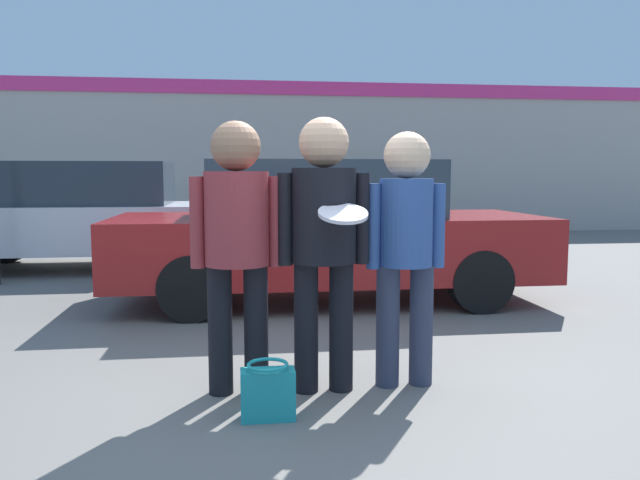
# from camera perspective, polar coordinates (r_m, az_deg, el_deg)

# --- Properties ---
(ground_plane) EXTENTS (56.00, 56.00, 0.00)m
(ground_plane) POSITION_cam_1_polar(r_m,az_deg,el_deg) (3.88, -0.51, -14.40)
(ground_plane) COLOR #66635E
(storefront_building) EXTENTS (24.00, 0.22, 3.39)m
(storefront_building) POSITION_cam_1_polar(r_m,az_deg,el_deg) (14.07, -5.80, 7.54)
(storefront_building) COLOR #B2A89E
(storefront_building) RESTS_ON ground
(person_left) EXTENTS (0.56, 0.39, 1.67)m
(person_left) POSITION_cam_1_polar(r_m,az_deg,el_deg) (3.81, -7.61, 0.72)
(person_left) COLOR black
(person_left) RESTS_ON ground
(person_middle_with_frisbee) EXTENTS (0.56, 0.62, 1.70)m
(person_middle_with_frisbee) POSITION_cam_1_polar(r_m,az_deg,el_deg) (3.81, 0.37, 1.08)
(person_middle_with_frisbee) COLOR black
(person_middle_with_frisbee) RESTS_ON ground
(person_right) EXTENTS (0.51, 0.34, 1.62)m
(person_right) POSITION_cam_1_polar(r_m,az_deg,el_deg) (3.97, 7.85, 0.17)
(person_right) COLOR #2D3347
(person_right) RESTS_ON ground
(parked_car_near) EXTENTS (4.48, 1.80, 1.49)m
(parked_car_near) POSITION_cam_1_polar(r_m,az_deg,el_deg) (6.65, 0.56, 0.79)
(parked_car_near) COLOR maroon
(parked_car_near) RESTS_ON ground
(parked_car_far) EXTENTS (4.62, 1.81, 1.52)m
(parked_car_far) POSITION_cam_1_polar(r_m,az_deg,el_deg) (9.50, -20.34, 2.11)
(parked_car_far) COLOR silver
(parked_car_far) RESTS_ON ground
(street_lamp) EXTENTS (1.33, 0.35, 5.13)m
(street_lamp) POSITION_cam_1_polar(r_m,az_deg,el_deg) (8.66, -26.94, 17.75)
(street_lamp) COLOR #38383D
(street_lamp) RESTS_ON ground
(shrub) EXTENTS (1.35, 1.35, 1.35)m
(shrub) POSITION_cam_1_polar(r_m,az_deg,el_deg) (13.49, 4.01, 3.16)
(shrub) COLOR #2D6B33
(shrub) RESTS_ON ground
(handbag) EXTENTS (0.30, 0.23, 0.32)m
(handbag) POSITION_cam_1_polar(r_m,az_deg,el_deg) (3.56, -4.79, -13.69)
(handbag) COLOR teal
(handbag) RESTS_ON ground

